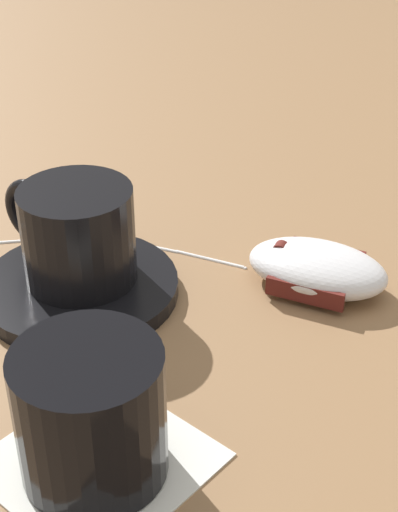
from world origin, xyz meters
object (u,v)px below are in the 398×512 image
(saucer, at_px, (80,287))
(drinking_glass, at_px, (91,414))
(coffee_cup, at_px, (76,234))
(computer_mouse, at_px, (317,268))

(saucer, xyz_separation_m, drinking_glass, (-0.10, -0.14, 0.04))
(coffee_cup, xyz_separation_m, computer_mouse, (0.13, -0.12, -0.03))
(saucer, height_order, computer_mouse, computer_mouse)
(computer_mouse, height_order, drinking_glass, drinking_glass)
(saucer, bearing_deg, coffee_cup, 50.19)
(coffee_cup, bearing_deg, saucer, -129.81)
(drinking_glass, bearing_deg, coffee_cup, 56.36)
(computer_mouse, bearing_deg, saucer, 140.06)
(coffee_cup, bearing_deg, drinking_glass, -123.64)
(drinking_glass, bearing_deg, saucer, 56.59)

